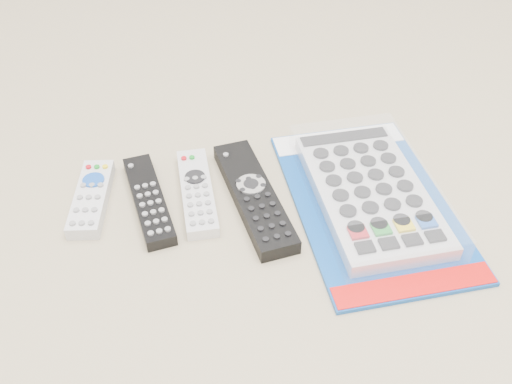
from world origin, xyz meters
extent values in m
plane|color=tan|center=(0.00, 0.00, 0.00)|extent=(5.00, 5.00, 0.00)
cube|color=silver|center=(-0.20, 0.03, 0.01)|extent=(0.07, 0.16, 0.02)
cylinder|color=#1648AB|center=(-0.20, 0.06, 0.02)|extent=(0.04, 0.04, 0.00)
cube|color=black|center=(-0.12, 0.01, 0.01)|extent=(0.07, 0.20, 0.02)
cube|color=silver|center=(-0.04, 0.02, 0.01)|extent=(0.05, 0.19, 0.02)
cylinder|color=black|center=(-0.04, 0.04, 0.02)|extent=(0.03, 0.03, 0.00)
cube|color=black|center=(0.04, -0.01, 0.01)|extent=(0.09, 0.25, 0.02)
cylinder|color=silver|center=(0.04, 0.00, 0.03)|extent=(0.05, 0.05, 0.00)
cube|color=#0D4599|center=(0.22, -0.05, 0.00)|extent=(0.23, 0.38, 0.01)
cube|color=white|center=(0.22, 0.10, 0.01)|extent=(0.22, 0.05, 0.00)
cube|color=red|center=(0.22, -0.22, 0.01)|extent=(0.22, 0.04, 0.00)
cube|color=silver|center=(0.22, -0.05, 0.02)|extent=(0.16, 0.29, 0.02)
cube|color=white|center=(0.22, -0.05, 0.03)|extent=(0.18, 0.31, 0.04)
camera|label=1|loc=(-0.08, -0.65, 0.61)|focal=40.00mm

